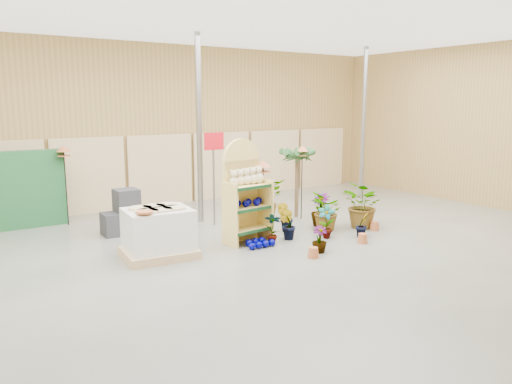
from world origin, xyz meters
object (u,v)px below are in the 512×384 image
at_px(display_shelf, 244,195).
at_px(pallet_stack, 158,233).
at_px(potted_plant_2, 327,211).
at_px(bird_table_front, 263,166).

height_order(display_shelf, pallet_stack, display_shelf).
xyz_separation_m(display_shelf, pallet_stack, (-1.92, -0.03, -0.52)).
bearing_deg(potted_plant_2, display_shelf, 172.01).
bearing_deg(pallet_stack, display_shelf, 6.36).
distance_m(display_shelf, bird_table_front, 0.74).
distance_m(display_shelf, pallet_stack, 1.99).
height_order(display_shelf, potted_plant_2, display_shelf).
bearing_deg(display_shelf, potted_plant_2, -14.48).
distance_m(pallet_stack, bird_table_front, 2.63).
bearing_deg(bird_table_front, pallet_stack, -179.92).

